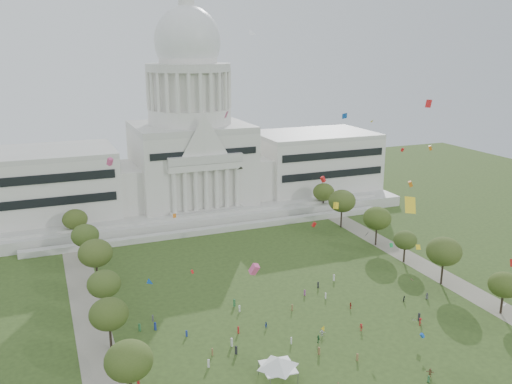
{
  "coord_description": "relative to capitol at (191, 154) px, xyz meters",
  "views": [
    {
      "loc": [
        -54.99,
        -91.4,
        63.73
      ],
      "look_at": [
        0.0,
        45.0,
        24.0
      ],
      "focal_mm": 38.0,
      "sensor_mm": 36.0,
      "label": 1
    }
  ],
  "objects": [
    {
      "name": "ground",
      "position": [
        0.0,
        -113.59,
        -22.3
      ],
      "size": [
        400.0,
        400.0,
        0.0
      ],
      "primitive_type": "plane",
      "color": "#34481D",
      "rests_on": "ground"
    },
    {
      "name": "capitol",
      "position": [
        0.0,
        0.0,
        0.0
      ],
      "size": [
        160.0,
        64.5,
        91.3
      ],
      "color": "beige",
      "rests_on": "ground"
    },
    {
      "name": "path_left",
      "position": [
        -48.0,
        -83.59,
        -22.28
      ],
      "size": [
        8.0,
        160.0,
        0.04
      ],
      "primitive_type": "cube",
      "color": "gray",
      "rests_on": "ground"
    },
    {
      "name": "path_right",
      "position": [
        48.0,
        -83.59,
        -22.28
      ],
      "size": [
        8.0,
        160.0,
        0.04
      ],
      "primitive_type": "cube",
      "color": "gray",
      "rests_on": "ground"
    },
    {
      "name": "row_tree_l_1",
      "position": [
        -44.07,
        -116.55,
        -13.34
      ],
      "size": [
        8.86,
        8.86,
        12.59
      ],
      "color": "black",
      "rests_on": "ground"
    },
    {
      "name": "row_tree_r_1",
      "position": [
        46.22,
        -115.34,
        -14.64
      ],
      "size": [
        7.58,
        7.58,
        10.78
      ],
      "color": "black",
      "rests_on": "ground"
    },
    {
      "name": "row_tree_l_2",
      "position": [
        -45.04,
        -96.29,
        -13.79
      ],
      "size": [
        8.42,
        8.42,
        11.97
      ],
      "color": "black",
      "rests_on": "ground"
    },
    {
      "name": "row_tree_r_2",
      "position": [
        44.17,
        -96.15,
        -12.64
      ],
      "size": [
        9.55,
        9.55,
        13.58
      ],
      "color": "black",
      "rests_on": "ground"
    },
    {
      "name": "row_tree_l_3",
      "position": [
        -44.09,
        -79.67,
        -14.09
      ],
      "size": [
        8.12,
        8.12,
        11.55
      ],
      "color": "black",
      "rests_on": "ground"
    },
    {
      "name": "row_tree_r_3",
      "position": [
        44.4,
        -79.1,
        -15.21
      ],
      "size": [
        7.01,
        7.01,
        9.98
      ],
      "color": "black",
      "rests_on": "ground"
    },
    {
      "name": "row_tree_l_4",
      "position": [
        -44.08,
        -61.17,
        -12.9
      ],
      "size": [
        9.29,
        9.29,
        13.21
      ],
      "color": "black",
      "rests_on": "ground"
    },
    {
      "name": "row_tree_r_4",
      "position": [
        44.76,
        -63.55,
        -13.01
      ],
      "size": [
        9.19,
        9.19,
        13.06
      ],
      "color": "black",
      "rests_on": "ground"
    },
    {
      "name": "row_tree_l_5",
      "position": [
        -45.22,
        -42.58,
        -13.88
      ],
      "size": [
        8.33,
        8.33,
        11.85
      ],
      "color": "black",
      "rests_on": "ground"
    },
    {
      "name": "row_tree_r_5",
      "position": [
        43.49,
        -43.4,
        -12.37
      ],
      "size": [
        9.82,
        9.82,
        13.96
      ],
      "color": "black",
      "rests_on": "ground"
    },
    {
      "name": "row_tree_l_6",
      "position": [
        -46.87,
        -24.45,
        -14.02
      ],
      "size": [
        8.19,
        8.19,
        11.64
      ],
      "color": "black",
      "rests_on": "ground"
    },
    {
      "name": "row_tree_r_6",
      "position": [
        45.96,
        -25.46,
        -13.79
      ],
      "size": [
        8.42,
        8.42,
        11.97
      ],
      "color": "black",
      "rests_on": "ground"
    },
    {
      "name": "event_tent",
      "position": [
        -15.92,
        -119.68,
        -18.46
      ],
      "size": [
        9.59,
        9.59,
        4.94
      ],
      "color": "#4C4C4C",
      "rests_on": "ground"
    },
    {
      "name": "person_0",
      "position": [
        34.45,
        -102.18,
        -21.38
      ],
      "size": [
        1.03,
        1.05,
        1.83
      ],
      "primitive_type": "imported",
      "rotation": [
        0.0,
        0.0,
        5.46
      ],
      "color": "#4C4C51",
      "rests_on": "ground"
    },
    {
      "name": "person_2",
      "position": [
        28.09,
        -101.19,
        -21.48
      ],
      "size": [
        0.91,
        0.74,
        1.62
      ],
      "primitive_type": "imported",
      "rotation": [
        0.0,
        0.0,
        0.38
      ],
      "color": "#26262B",
      "rests_on": "ground"
    },
    {
      "name": "person_3",
      "position": [
        9.64,
        -109.68,
        -21.4
      ],
      "size": [
        1.02,
        1.31,
        1.8
      ],
      "primitive_type": "imported",
      "rotation": [
        0.0,
        0.0,
        5.13
      ],
      "color": "#B21E1E",
      "rests_on": "ground"
    },
    {
      "name": "person_4",
      "position": [
        -1.95,
        -110.44,
        -21.4
      ],
      "size": [
        0.83,
        1.16,
        1.79
      ],
      "primitive_type": "imported",
      "rotation": [
        0.0,
        0.0,
        4.98
      ],
      "color": "#33723F",
      "rests_on": "ground"
    },
    {
      "name": "person_5",
      "position": [
        0.22,
        -108.25,
        -21.52
      ],
      "size": [
        1.52,
        1.27,
        1.55
      ],
      "primitive_type": "imported",
      "rotation": [
        0.0,
        0.0,
        2.55
      ],
      "color": "silver",
      "rests_on": "ground"
    },
    {
      "name": "person_6",
      "position": [
        11.03,
        -131.69,
        -21.56
      ],
      "size": [
        0.72,
        0.85,
        1.47
      ],
      "primitive_type": "imported",
      "rotation": [
        0.0,
        0.0,
        1.98
      ],
      "color": "#33723F",
      "rests_on": "ground"
    },
    {
      "name": "person_8",
      "position": [
        -10.3,
        -100.29,
        -21.53
      ],
      "size": [
        0.84,
        0.65,
        1.53
      ],
      "primitive_type": "imported",
      "rotation": [
        0.0,
        0.0,
        2.86
      ],
      "color": "navy",
      "rests_on": "ground"
    },
    {
      "name": "person_9",
      "position": [
        24.0,
        -112.73,
        -21.35
      ],
      "size": [
        1.03,
        1.36,
        1.89
      ],
      "primitive_type": "imported",
      "rotation": [
        0.0,
        0.0,
        1.19
      ],
      "color": "#B21E1E",
      "rests_on": "ground"
    },
    {
      "name": "person_10",
      "position": [
        13.25,
        -99.24,
        -21.46
      ],
      "size": [
        0.55,
        0.98,
        1.66
      ],
      "primitive_type": "imported",
      "rotation": [
        0.0,
        0.0,
        1.55
      ],
      "color": "#B21E1E",
      "rests_on": "ground"
    },
    {
      "name": "person_11",
      "position": [
        12.59,
        -130.2,
        -21.42
      ],
      "size": [
        1.66,
        1.55,
        1.76
      ],
      "primitive_type": "imported",
      "rotation": [
        0.0,
        0.0,
        2.44
      ],
      "color": "olive",
      "rests_on": "ground"
    },
    {
      "name": "distant_crowd",
      "position": [
        -13.29,
        -99.78,
        -21.41
      ],
      "size": [
        67.81,
        37.61,
        1.95
      ],
      "color": "#B21E1E",
      "rests_on": "ground"
    },
    {
      "name": "kite_swarm",
      "position": [
        -1.81,
        -104.49,
        3.1
      ],
      "size": [
        87.9,
        101.25,
        63.56
      ],
      "color": "red",
      "rests_on": "ground"
    }
  ]
}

